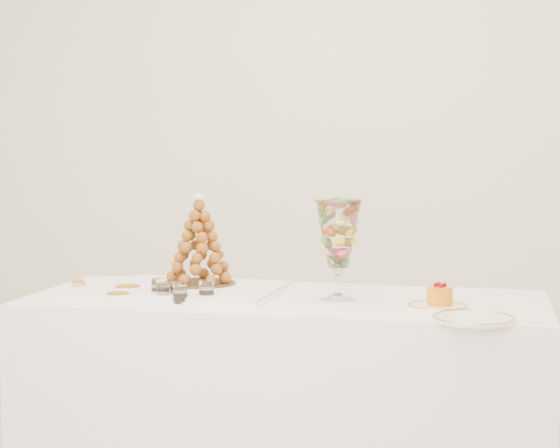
# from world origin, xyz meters

# --- Properties ---
(buffet_table) EXTENTS (1.87, 0.80, 0.70)m
(buffet_table) POSITION_xyz_m (0.08, 0.30, 0.35)
(buffet_table) COLOR white
(buffet_table) RESTS_ON ground
(lace_tray) EXTENTS (0.65, 0.49, 0.02)m
(lace_tray) POSITION_xyz_m (-0.28, 0.32, 0.71)
(lace_tray) COLOR white
(lace_tray) RESTS_ON buffet_table
(macaron_vase) EXTENTS (0.16, 0.16, 0.35)m
(macaron_vase) POSITION_xyz_m (0.27, 0.30, 0.93)
(macaron_vase) COLOR white
(macaron_vase) RESTS_ON buffet_table
(cake_plate) EXTENTS (0.20, 0.20, 0.01)m
(cake_plate) POSITION_xyz_m (0.63, 0.22, 0.71)
(cake_plate) COLOR white
(cake_plate) RESTS_ON buffet_table
(spare_plate) EXTENTS (0.26, 0.26, 0.01)m
(spare_plate) POSITION_xyz_m (0.76, 0.02, 0.71)
(spare_plate) COLOR white
(spare_plate) RESTS_ON buffet_table
(pink_tart) EXTENTS (0.05, 0.05, 0.03)m
(pink_tart) POSITION_xyz_m (-0.76, 0.38, 0.72)
(pink_tart) COLOR tan
(pink_tart) RESTS_ON buffet_table
(verrine_a) EXTENTS (0.06, 0.06, 0.07)m
(verrine_a) POSITION_xyz_m (-0.36, 0.20, 0.74)
(verrine_a) COLOR white
(verrine_a) RESTS_ON buffet_table
(verrine_b) EXTENTS (0.06, 0.06, 0.06)m
(verrine_b) POSITION_xyz_m (-0.28, 0.17, 0.74)
(verrine_b) COLOR white
(verrine_b) RESTS_ON buffet_table
(verrine_c) EXTENTS (0.06, 0.06, 0.07)m
(verrine_c) POSITION_xyz_m (-0.17, 0.17, 0.74)
(verrine_c) COLOR white
(verrine_c) RESTS_ON buffet_table
(verrine_d) EXTENTS (0.05, 0.05, 0.06)m
(verrine_d) POSITION_xyz_m (-0.32, 0.13, 0.74)
(verrine_d) COLOR white
(verrine_d) RESTS_ON buffet_table
(verrine_e) EXTENTS (0.05, 0.05, 0.07)m
(verrine_e) POSITION_xyz_m (-0.24, 0.09, 0.74)
(verrine_e) COLOR white
(verrine_e) RESTS_ON buffet_table
(ramekin_back) EXTENTS (0.10, 0.10, 0.03)m
(ramekin_back) POSITION_xyz_m (-0.49, 0.21, 0.72)
(ramekin_back) COLOR white
(ramekin_back) RESTS_ON buffet_table
(ramekin_front) EXTENTS (0.09, 0.09, 0.03)m
(ramekin_front) POSITION_xyz_m (-0.47, 0.08, 0.72)
(ramekin_front) COLOR white
(ramekin_front) RESTS_ON buffet_table
(croquembouche) EXTENTS (0.28, 0.28, 0.34)m
(croquembouche) POSITION_xyz_m (-0.28, 0.40, 0.89)
(croquembouche) COLOR brown
(croquembouche) RESTS_ON lace_tray
(mousse_cake) EXTENTS (0.09, 0.09, 0.08)m
(mousse_cake) POSITION_xyz_m (0.64, 0.22, 0.75)
(mousse_cake) COLOR orange
(mousse_cake) RESTS_ON cake_plate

